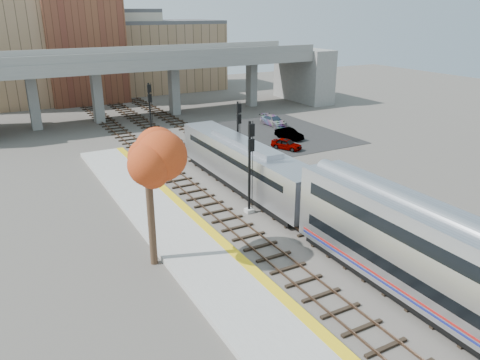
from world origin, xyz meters
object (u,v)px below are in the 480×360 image
signal_mast_near (250,169)px  car_b (289,134)px  car_a (286,144)px  car_c (274,121)px  locomotive (244,164)px  signal_mast_far (150,114)px  signal_mast_mid (238,138)px  tree (147,157)px

signal_mast_near → car_b: (14.75, 16.21, -2.88)m
car_a → car_c: (4.79, 10.12, 0.06)m
locomotive → signal_mast_far: signal_mast_far is taller
signal_mast_far → car_b: bearing=-23.8°
car_b → car_c: size_ratio=0.84×
signal_mast_mid → signal_mast_far: 13.97m
signal_mast_far → car_c: size_ratio=1.53×
signal_mast_mid → tree: bearing=-134.8°
locomotive → tree: bearing=-143.0°
locomotive → signal_mast_mid: signal_mast_mid is taller
tree → car_c: tree is taller
signal_mast_near → signal_mast_mid: bearing=66.3°
locomotive → signal_mast_mid: 5.28m
signal_mast_far → car_b: size_ratio=1.82×
signal_mast_far → car_c: signal_mast_far is taller
signal_mast_far → tree: 28.07m
car_c → tree: bearing=-137.9°
car_b → signal_mast_far: bearing=145.2°
signal_mast_far → car_c: bearing=0.7°
car_c → car_a: bearing=-119.2°
locomotive → signal_mast_far: size_ratio=2.78×
tree → car_a: bearing=38.3°
tree → car_b: bearing=40.2°
signal_mast_near → car_a: bearing=46.7°
tree → car_c: bearing=46.0°
signal_mast_near → signal_mast_far: bearing=90.0°
signal_mast_mid → locomotive: bearing=-112.6°
signal_mast_mid → car_b: bearing=32.8°
tree → car_b: (23.60, 19.93, -6.14)m
signal_mast_mid → tree: 18.75m
signal_mast_mid → signal_mast_far: signal_mast_far is taller
car_a → signal_mast_near: bearing=-158.1°
car_a → car_c: size_ratio=0.77×
signal_mast_mid → car_a: (7.94, 3.44, -2.55)m
signal_mast_near → car_a: (12.04, 12.79, -2.90)m
locomotive → signal_mast_near: bearing=-114.8°
locomotive → car_c: 23.60m
tree → car_c: 37.50m
signal_mast_mid → signal_mast_far: size_ratio=0.96×
signal_mast_mid → car_b: signal_mast_mid is taller
car_c → car_b: bearing=-111.2°
car_b → car_c: 7.02m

